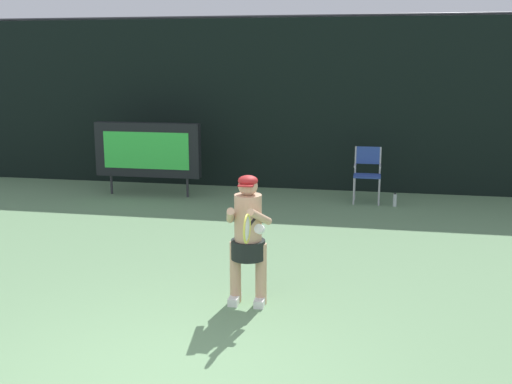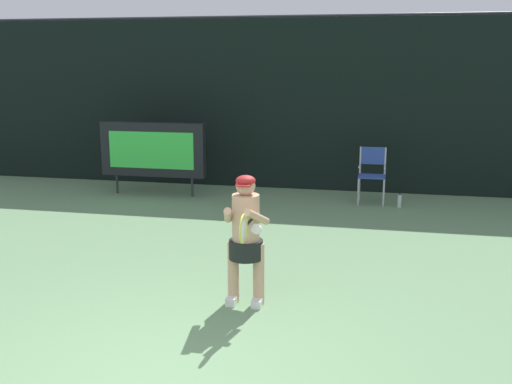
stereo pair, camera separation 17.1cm
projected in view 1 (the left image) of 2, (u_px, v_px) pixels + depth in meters
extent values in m
cube|color=black|center=(294.00, 105.00, 13.08)|extent=(18.00, 0.12, 3.60)
cylinder|color=#38383D|center=(295.00, 16.00, 12.69)|extent=(18.00, 0.05, 0.05)
cube|color=black|center=(148.00, 150.00, 12.53)|extent=(2.20, 0.20, 1.10)
cube|color=green|center=(146.00, 151.00, 12.43)|extent=(1.80, 0.01, 0.75)
cylinder|color=#2D2D33|center=(112.00, 184.00, 12.84)|extent=(0.05, 0.05, 0.40)
cylinder|color=#2D2D33|center=(187.00, 187.00, 12.54)|extent=(0.05, 0.05, 0.40)
cylinder|color=#B7B7BC|center=(354.00, 191.00, 11.88)|extent=(0.04, 0.04, 0.52)
cylinder|color=#B7B7BC|center=(379.00, 192.00, 11.80)|extent=(0.04, 0.04, 0.52)
cylinder|color=#B7B7BC|center=(355.00, 187.00, 12.27)|extent=(0.04, 0.04, 0.52)
cylinder|color=#B7B7BC|center=(379.00, 188.00, 12.18)|extent=(0.04, 0.04, 0.52)
cube|color=#2F4A9B|center=(367.00, 176.00, 11.98)|extent=(0.52, 0.44, 0.03)
cylinder|color=#B7B7BC|center=(356.00, 160.00, 12.16)|extent=(0.04, 0.04, 0.56)
cylinder|color=#B7B7BC|center=(380.00, 161.00, 12.07)|extent=(0.04, 0.04, 0.56)
cube|color=#2F4A9B|center=(368.00, 155.00, 12.09)|extent=(0.48, 0.02, 0.34)
cylinder|color=#B7B7BC|center=(355.00, 165.00, 11.98)|extent=(0.04, 0.44, 0.04)
cylinder|color=#B7B7BC|center=(380.00, 166.00, 11.89)|extent=(0.04, 0.44, 0.04)
cylinder|color=silver|center=(395.00, 200.00, 11.75)|extent=(0.07, 0.07, 0.24)
cylinder|color=black|center=(395.00, 194.00, 11.73)|extent=(0.03, 0.03, 0.03)
cube|color=white|center=(235.00, 299.00, 7.11)|extent=(0.11, 0.26, 0.09)
cube|color=white|center=(260.00, 301.00, 7.06)|extent=(0.11, 0.26, 0.09)
cylinder|color=tan|center=(235.00, 272.00, 7.09)|extent=(0.13, 0.13, 0.72)
cylinder|color=tan|center=(261.00, 274.00, 7.04)|extent=(0.13, 0.13, 0.72)
cylinder|color=black|center=(248.00, 249.00, 7.01)|extent=(0.39, 0.39, 0.22)
cylinder|color=tan|center=(248.00, 219.00, 6.93)|extent=(0.31, 0.31, 0.56)
sphere|color=tan|center=(248.00, 186.00, 6.85)|extent=(0.22, 0.22, 0.22)
ellipsoid|color=#B22323|center=(248.00, 181.00, 6.84)|extent=(0.22, 0.22, 0.12)
cube|color=#B22323|center=(246.00, 185.00, 6.75)|extent=(0.17, 0.12, 0.02)
cylinder|color=tan|center=(230.00, 215.00, 6.79)|extent=(0.21, 0.51, 0.29)
cylinder|color=tan|center=(260.00, 217.00, 6.72)|extent=(0.21, 0.51, 0.29)
cylinder|color=white|center=(259.00, 229.00, 6.63)|extent=(0.13, 0.11, 0.12)
cylinder|color=black|center=(253.00, 221.00, 6.67)|extent=(0.03, 0.28, 0.03)
torus|color=#D6D149|center=(247.00, 229.00, 6.38)|extent=(0.02, 0.31, 0.31)
ellipsoid|color=silver|center=(247.00, 229.00, 6.38)|extent=(0.01, 0.26, 0.26)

